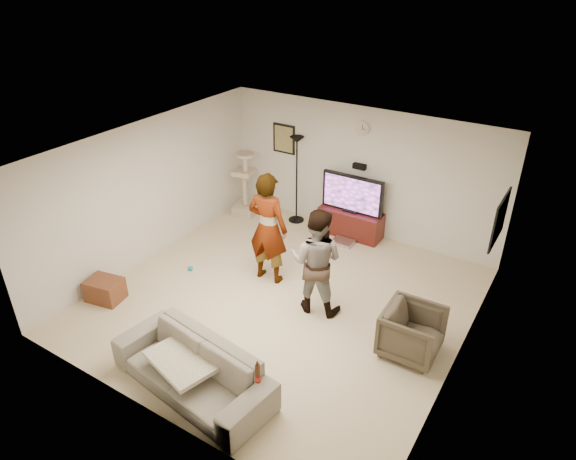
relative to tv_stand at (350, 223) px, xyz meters
The scene contains 24 objects.
floor 2.52m from the tv_stand, 89.48° to the right, with size 5.50×5.50×0.02m, color #C6B77E.
ceiling 3.37m from the tv_stand, 89.48° to the right, with size 5.50×5.50×0.02m, color white.
wall_back 1.02m from the tv_stand, 84.73° to the left, with size 5.50×0.04×2.50m, color beige.
wall_front 5.35m from the tv_stand, 89.75° to the right, with size 5.50×0.04×2.50m, color beige.
wall_left 3.83m from the tv_stand, 137.43° to the right, with size 0.04×5.50×2.50m, color beige.
wall_right 3.87m from the tv_stand, 42.10° to the right, with size 0.04×5.50×2.50m, color beige.
wall_clock 1.85m from the tv_stand, 84.00° to the left, with size 0.26×0.26×0.04m, color white.
wall_speaker 1.14m from the tv_stand, 83.03° to the left, with size 0.25×0.10×0.10m, color black.
picture_back 2.16m from the tv_stand, behind, with size 0.42×0.03×0.52m, color olive.
picture_right 3.15m from the tv_stand, 18.20° to the right, with size 0.03×0.78×0.62m, color #E3C156.
tv_stand is the anchor object (origin of this frame).
console_box 0.46m from the tv_stand, 82.76° to the right, with size 0.40×0.30×0.07m, color silver.
tv 0.62m from the tv_stand, ahead, with size 1.23×0.08×0.73m, color black.
tv_screen 0.63m from the tv_stand, 90.00° to the right, with size 1.13×0.01×0.64m, color #E159FC.
floor_lamp 1.37m from the tv_stand, behind, with size 0.32×0.32×1.80m, color black.
cat_tree 2.35m from the tv_stand, behind, with size 0.45×0.45×1.40m, color tan.
person_left 2.27m from the tv_stand, 103.58° to the right, with size 0.70×0.46×1.93m, color #BABBC0.
person_right 2.54m from the tv_stand, 76.71° to the right, with size 0.83×0.65×1.71m, color #334784.
sofa 4.69m from the tv_stand, 89.01° to the right, with size 2.22×0.87×0.65m, color #736B5C.
throw_blanket 4.69m from the tv_stand, 90.29° to the right, with size 0.90×0.70×0.06m, color beige.
beer_bottle 4.84m from the tv_stand, 76.76° to the right, with size 0.06×0.06×0.25m, color #381B0B.
armchair 3.39m from the tv_stand, 49.85° to the right, with size 0.76×0.78×0.71m, color #3C3427.
side_table 4.65m from the tv_stand, 120.73° to the right, with size 0.54×0.41×0.36m, color #522916.
toy_ball 3.21m from the tv_stand, 124.14° to the right, with size 0.09×0.09×0.09m, color #067FA7.
Camera 1 is at (3.61, -5.57, 4.93)m, focal length 31.78 mm.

